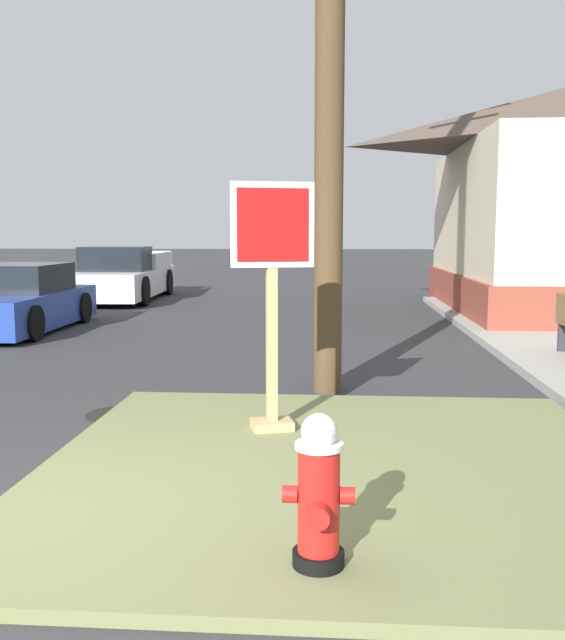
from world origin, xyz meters
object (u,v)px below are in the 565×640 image
(fire_hydrant, at_px, (319,495))
(stop_sign, at_px, (272,311))
(manhole_cover, at_px, (121,415))
(pickup_truck_white, at_px, (123,278))
(parked_sedan_blue, at_px, (18,302))

(fire_hydrant, relative_size, stop_sign, 0.38)
(stop_sign, xyz_separation_m, manhole_cover, (-1.59, 0.68, -1.13))
(fire_hydrant, relative_size, pickup_truck_white, 0.15)
(stop_sign, height_order, parked_sedan_blue, stop_sign)
(parked_sedan_blue, bearing_deg, stop_sign, -50.91)
(manhole_cover, distance_m, parked_sedan_blue, 7.09)
(manhole_cover, distance_m, pickup_truck_white, 12.63)
(stop_sign, relative_size, parked_sedan_blue, 0.53)
(fire_hydrant, height_order, stop_sign, stop_sign)
(stop_sign, relative_size, manhole_cover, 3.11)
(fire_hydrant, distance_m, parked_sedan_blue, 10.91)
(stop_sign, xyz_separation_m, parked_sedan_blue, (-5.39, 6.64, -0.60))
(stop_sign, distance_m, parked_sedan_blue, 8.57)
(manhole_cover, xyz_separation_m, parked_sedan_blue, (-3.80, 5.96, 0.53))
(parked_sedan_blue, bearing_deg, manhole_cover, -57.46)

